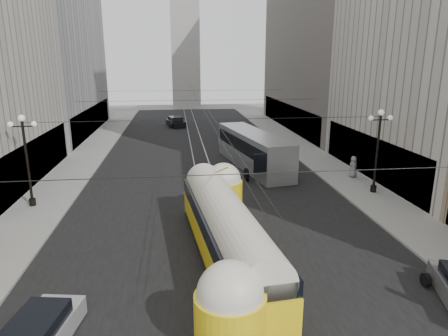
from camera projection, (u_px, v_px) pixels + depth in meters
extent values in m
cube|color=black|center=(200.00, 155.00, 43.42)|extent=(20.00, 85.00, 0.02)
cube|color=gray|center=(92.00, 151.00, 45.37)|extent=(4.00, 72.00, 0.15)
cube|color=gray|center=(297.00, 145.00, 48.14)|extent=(4.00, 72.00, 0.15)
cube|color=gray|center=(193.00, 156.00, 43.33)|extent=(0.12, 85.00, 0.04)
cube|color=gray|center=(206.00, 155.00, 43.51)|extent=(0.12, 85.00, 0.04)
cube|color=black|center=(37.00, 160.00, 33.13)|extent=(0.10, 18.00, 3.60)
cube|color=#999999|center=(39.00, 29.00, 52.32)|extent=(12.00, 28.00, 28.00)
cube|color=black|center=(93.00, 119.00, 56.14)|extent=(0.10, 25.20, 3.60)
cube|color=black|center=(369.00, 156.00, 34.45)|extent=(0.10, 18.00, 3.60)
cube|color=#514C47|center=(332.00, 17.00, 56.41)|extent=(12.00, 32.00, 32.00)
cube|color=black|center=(287.00, 116.00, 59.37)|extent=(0.10, 28.80, 3.60)
cube|color=#B2AFA8|center=(185.00, 51.00, 85.82)|extent=(6.00, 6.00, 24.00)
cylinder|color=black|center=(28.00, 164.00, 27.25)|extent=(0.18, 0.18, 6.00)
cylinder|color=black|center=(33.00, 202.00, 27.97)|extent=(0.44, 0.44, 0.50)
cylinder|color=black|center=(23.00, 126.00, 26.57)|extent=(1.60, 0.08, 0.08)
sphere|color=white|center=(21.00, 118.00, 26.43)|extent=(0.44, 0.44, 0.44)
sphere|color=white|center=(10.00, 124.00, 26.45)|extent=(0.36, 0.36, 0.36)
sphere|color=white|center=(34.00, 124.00, 26.62)|extent=(0.36, 0.36, 0.36)
cylinder|color=black|center=(377.00, 154.00, 30.15)|extent=(0.18, 0.18, 6.00)
cylinder|color=black|center=(373.00, 189.00, 30.87)|extent=(0.44, 0.44, 0.50)
cylinder|color=black|center=(380.00, 120.00, 29.47)|extent=(1.60, 0.08, 0.08)
sphere|color=white|center=(381.00, 112.00, 29.33)|extent=(0.44, 0.44, 0.44)
sphere|color=white|center=(371.00, 118.00, 29.35)|extent=(0.36, 0.36, 0.36)
sphere|color=white|center=(390.00, 118.00, 29.52)|extent=(0.36, 0.36, 0.36)
cylinder|color=black|center=(244.00, 174.00, 14.54)|extent=(25.00, 0.03, 0.03)
cylinder|color=black|center=(211.00, 119.00, 27.96)|extent=(25.00, 0.03, 0.03)
cylinder|color=black|center=(199.00, 100.00, 41.38)|extent=(25.00, 0.03, 0.03)
cylinder|color=black|center=(193.00, 91.00, 54.80)|extent=(25.00, 0.03, 0.03)
cylinder|color=black|center=(197.00, 99.00, 45.26)|extent=(0.03, 72.00, 0.03)
cylinder|color=black|center=(200.00, 99.00, 45.31)|extent=(0.03, 72.00, 0.03)
cube|color=yellow|center=(226.00, 242.00, 20.42)|extent=(3.90, 13.80, 1.65)
cube|color=black|center=(226.00, 255.00, 20.63)|extent=(3.86, 13.39, 0.29)
cube|color=black|center=(226.00, 222.00, 20.15)|extent=(3.90, 13.60, 0.83)
cylinder|color=silver|center=(226.00, 217.00, 20.07)|extent=(3.59, 13.57, 2.24)
cylinder|color=yellow|center=(230.00, 323.00, 13.93)|extent=(2.53, 2.53, 2.24)
sphere|color=silver|center=(230.00, 294.00, 13.62)|extent=(2.33, 2.33, 2.33)
cylinder|color=yellow|center=(224.00, 197.00, 26.87)|extent=(2.53, 2.53, 2.24)
sphere|color=silver|center=(224.00, 180.00, 26.57)|extent=(2.33, 2.33, 2.33)
cube|color=#A9ACAE|center=(253.00, 150.00, 38.25)|extent=(5.16, 13.63, 3.34)
cube|color=black|center=(253.00, 144.00, 38.10)|extent=(5.09, 13.17, 1.22)
cube|color=black|center=(269.00, 163.00, 31.80)|extent=(2.53, 0.56, 1.56)
cylinder|color=black|center=(247.00, 175.00, 34.11)|extent=(0.30, 1.11, 1.11)
cylinder|color=black|center=(278.00, 174.00, 34.43)|extent=(0.30, 1.11, 1.11)
cylinder|color=black|center=(232.00, 152.00, 42.68)|extent=(0.30, 1.11, 1.11)
cylinder|color=black|center=(258.00, 151.00, 43.00)|extent=(0.30, 1.11, 1.11)
cube|color=black|center=(37.00, 325.00, 14.00)|extent=(1.95, 2.61, 0.72)
cylinder|color=black|center=(30.00, 318.00, 15.50)|extent=(0.22, 0.61, 0.61)
cylinder|color=black|center=(72.00, 315.00, 15.68)|extent=(0.22, 0.61, 0.61)
cylinder|color=black|center=(426.00, 280.00, 18.17)|extent=(0.22, 0.63, 0.63)
cube|color=silver|center=(229.00, 137.00, 51.00)|extent=(3.16, 5.20, 0.86)
cube|color=black|center=(229.00, 132.00, 50.85)|extent=(2.37, 3.03, 0.81)
cylinder|color=black|center=(224.00, 141.00, 49.36)|extent=(0.22, 0.69, 0.69)
cylinder|color=black|center=(238.00, 141.00, 49.57)|extent=(0.22, 0.69, 0.69)
cylinder|color=black|center=(221.00, 136.00, 52.53)|extent=(0.22, 0.69, 0.69)
cylinder|color=black|center=(234.00, 136.00, 52.73)|extent=(0.22, 0.69, 0.69)
cube|color=black|center=(176.00, 123.00, 62.32)|extent=(3.22, 5.18, 0.85)
cube|color=black|center=(176.00, 119.00, 62.17)|extent=(2.40, 3.03, 0.81)
cylinder|color=black|center=(170.00, 126.00, 60.69)|extent=(0.22, 0.69, 0.69)
cylinder|color=black|center=(182.00, 126.00, 60.90)|extent=(0.22, 0.69, 0.69)
cylinder|color=black|center=(170.00, 123.00, 63.84)|extent=(0.22, 0.69, 0.69)
cylinder|color=black|center=(181.00, 123.00, 64.04)|extent=(0.22, 0.69, 0.69)
imported|color=gray|center=(353.00, 167.00, 34.61)|extent=(1.05, 0.84, 1.86)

